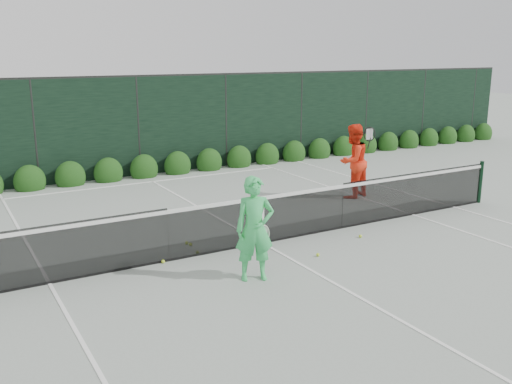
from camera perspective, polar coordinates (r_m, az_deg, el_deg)
ground at (r=11.50m, az=0.67°, el=-5.17°), size 80.00×80.00×0.00m
tennis_net at (r=11.32m, az=0.57°, el=-2.65°), size 12.90×0.10×1.07m
player_woman at (r=9.49m, az=-0.13°, el=-3.70°), size 0.75×0.62×1.78m
player_man at (r=15.07m, az=9.66°, el=3.06°), size 1.10×0.95×1.93m
court_lines at (r=11.50m, az=0.67°, el=-5.14°), size 11.03×23.83×0.01m
windscreen_fence at (r=8.93m, az=9.57°, el=-0.85°), size 32.00×21.07×3.06m
hedge_row at (r=17.76m, az=-11.14°, el=2.23°), size 31.66×0.65×0.94m
tennis_balls at (r=11.29m, az=-1.70°, el=-5.36°), size 4.14×2.06×0.07m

